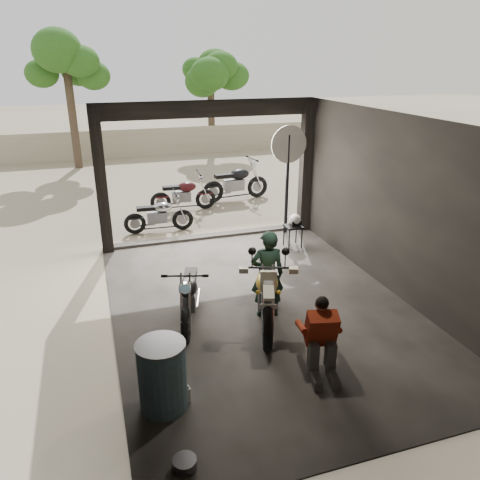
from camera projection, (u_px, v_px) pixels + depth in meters
ground at (260, 307)px, 8.16m from camera, size 80.00×80.00×0.00m
garage at (251, 228)px, 8.18m from camera, size 7.00×7.13×3.20m
boundary_wall at (150, 142)px, 20.34m from camera, size 18.00×0.30×1.20m
tree_left at (65, 59)px, 16.92m from camera, size 2.20×2.20×5.60m
tree_right at (210, 69)px, 20.06m from camera, size 2.20×2.20×5.00m
main_bike at (266, 288)px, 7.43m from camera, size 1.38×2.09×1.29m
left_bike at (189, 292)px, 7.53m from camera, size 1.08×1.70×1.07m
outside_bike_a at (159, 213)px, 11.46m from camera, size 1.51×0.68×1.00m
outside_bike_b at (183, 192)px, 13.06m from camera, size 1.64×0.76×1.08m
outside_bike_c at (236, 180)px, 14.00m from camera, size 1.92×0.97×1.25m
rider at (267, 275)px, 7.61m from camera, size 0.61×0.45×1.52m
mechanic at (323, 341)px, 6.23m from camera, size 0.70×0.85×1.08m
stool at (293, 229)px, 10.57m from camera, size 0.37×0.37×0.51m
helmet at (295, 220)px, 10.55m from camera, size 0.30×0.31×0.26m
oil_drum at (162, 377)px, 5.66m from camera, size 0.69×0.69×0.91m
sign_post at (288, 161)px, 10.92m from camera, size 0.87×0.08×2.62m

